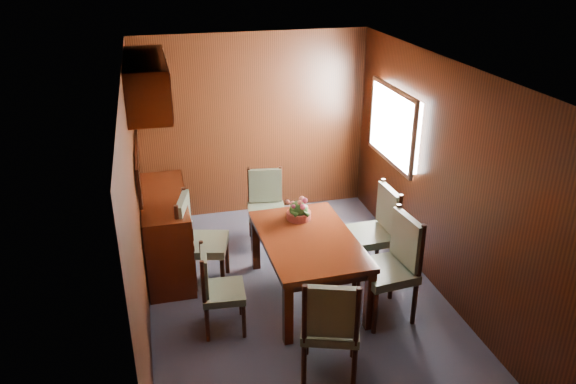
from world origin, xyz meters
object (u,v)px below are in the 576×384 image
object	(u,v)px
sideboard	(167,232)
dining_table	(308,246)
chair_left_near	(216,286)
flower_centerpiece	(299,207)
chair_head	(331,324)
chair_right_near	(394,261)

from	to	relation	value
sideboard	dining_table	distance (m)	1.65
chair_left_near	flower_centerpiece	xyz separation A→B (m)	(1.00, 0.74, 0.35)
dining_table	chair_left_near	xyz separation A→B (m)	(-0.98, -0.32, -0.11)
sideboard	chair_left_near	bearing A→B (deg)	-72.57
sideboard	chair_head	bearing A→B (deg)	-60.28
dining_table	chair_head	world-z (taller)	chair_head
chair_left_near	chair_head	size ratio (longest dim) A/B	0.86
chair_right_near	chair_head	size ratio (longest dim) A/B	1.08
chair_head	chair_left_near	bearing A→B (deg)	152.11
dining_table	chair_right_near	bearing A→B (deg)	-36.39
chair_left_near	dining_table	bearing A→B (deg)	112.86
sideboard	dining_table	world-z (taller)	sideboard
chair_right_near	flower_centerpiece	xyz separation A→B (m)	(-0.70, 0.93, 0.22)
sideboard	chair_right_near	distance (m)	2.53
chair_right_near	flower_centerpiece	bearing A→B (deg)	31.34
dining_table	chair_head	bearing A→B (deg)	-98.69
sideboard	chair_left_near	xyz separation A→B (m)	(0.39, -1.23, 0.03)
chair_head	flower_centerpiece	bearing A→B (deg)	103.27
chair_left_near	sideboard	bearing A→B (deg)	-157.55
chair_right_near	chair_head	xyz separation A→B (m)	(-0.87, -0.71, -0.04)
chair_left_near	chair_right_near	distance (m)	1.71
sideboard	dining_table	size ratio (longest dim) A/B	0.94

